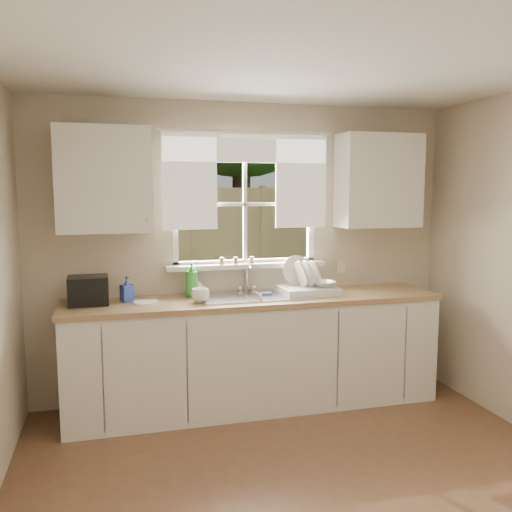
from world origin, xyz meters
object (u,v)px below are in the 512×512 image
object	(u,v)px
dish_rack	(307,286)
black_appliance	(88,290)
soap_bottle_a	(192,279)
cup	(200,295)

from	to	relation	value
dish_rack	black_appliance	bearing A→B (deg)	179.11
black_appliance	soap_bottle_a	bearing A→B (deg)	4.30
dish_rack	cup	distance (m)	0.92
dish_rack	black_appliance	distance (m)	1.75
soap_bottle_a	cup	distance (m)	0.25
dish_rack	cup	world-z (taller)	dish_rack
black_appliance	cup	bearing A→B (deg)	-11.61
dish_rack	soap_bottle_a	distance (m)	0.96
dish_rack	soap_bottle_a	bearing A→B (deg)	173.33
soap_bottle_a	dish_rack	bearing A→B (deg)	-6.19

